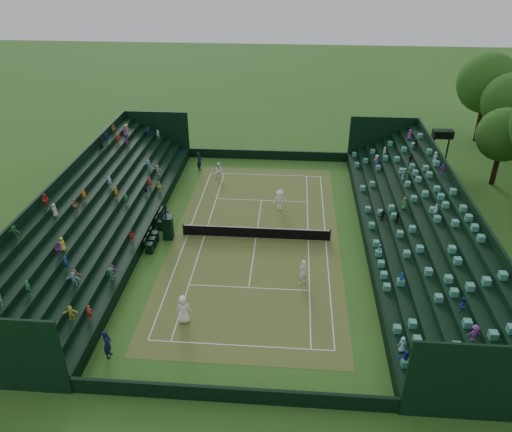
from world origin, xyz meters
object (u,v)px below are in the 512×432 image
object	(u,v)px
umpire_chair	(167,225)
tennis_net	(256,232)
player_near_west	(183,309)
player_near_east	(303,272)
player_far_east	(280,200)
player_far_west	(219,171)

from	to	relation	value
umpire_chair	tennis_net	bearing A→B (deg)	4.71
umpire_chair	player_near_west	xyz separation A→B (m)	(3.22, -9.49, -0.29)
player_near_east	player_far_east	world-z (taller)	player_near_east
tennis_net	player_far_west	distance (m)	11.61
tennis_net	umpire_chair	world-z (taller)	umpire_chair
player_near_west	player_far_west	size ratio (longest dim) A/B	1.17
player_far_west	tennis_net	bearing A→B (deg)	-69.58
player_near_west	player_near_east	distance (m)	8.55
player_far_west	player_near_east	bearing A→B (deg)	-65.77
tennis_net	player_near_west	bearing A→B (deg)	-110.03
umpire_chair	player_far_west	bearing A→B (deg)	77.77
umpire_chair	player_far_west	size ratio (longest dim) A/B	1.79
player_near_west	umpire_chair	bearing A→B (deg)	-80.48
player_far_west	player_far_east	size ratio (longest dim) A/B	0.89
umpire_chair	player_far_west	world-z (taller)	umpire_chair
tennis_net	player_near_east	world-z (taller)	player_near_east
tennis_net	player_far_east	world-z (taller)	player_far_east
umpire_chair	player_far_west	xyz separation A→B (m)	(2.45, 11.29, -0.44)
umpire_chair	player_near_east	size ratio (longest dim) A/B	1.56
umpire_chair	player_near_east	distance (m)	11.65
player_near_east	player_far_east	bearing A→B (deg)	-113.71
umpire_chair	player_far_east	bearing A→B (deg)	32.70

